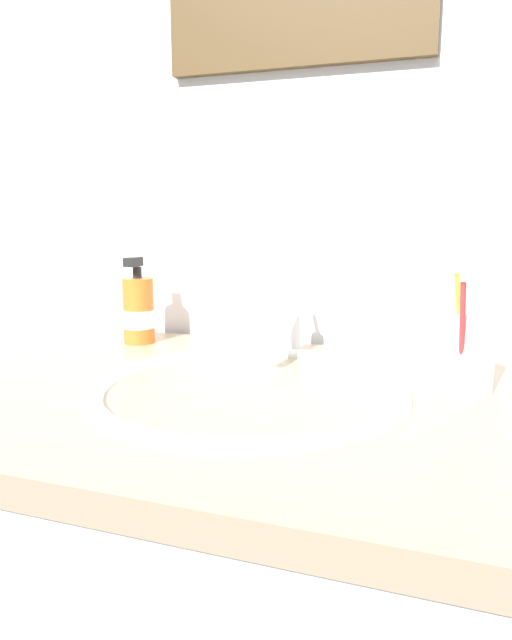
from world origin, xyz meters
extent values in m
cube|color=silver|center=(0.00, 0.34, 1.20)|extent=(2.21, 0.04, 2.40)
cube|color=gray|center=(0.00, 0.00, 0.83)|extent=(1.01, 0.61, 0.04)
ellipsoid|color=white|center=(0.03, 0.01, 0.80)|extent=(0.37, 0.37, 0.10)
torus|color=white|center=(0.03, 0.01, 0.85)|extent=(0.42, 0.42, 0.02)
cylinder|color=#595B60|center=(0.03, 0.01, 0.75)|extent=(0.03, 0.03, 0.01)
cylinder|color=silver|center=(0.03, 0.23, 0.89)|extent=(0.02, 0.02, 0.08)
cylinder|color=silver|center=(0.03, 0.17, 0.90)|extent=(0.02, 0.12, 0.07)
cylinder|color=silver|center=(0.03, 0.24, 0.94)|extent=(0.01, 0.05, 0.01)
cylinder|color=white|center=(0.30, 0.10, 0.91)|extent=(0.07, 0.07, 0.11)
cylinder|color=red|center=(0.29, 0.06, 0.94)|extent=(0.01, 0.05, 0.16)
cube|color=white|center=(0.29, 0.04, 1.02)|extent=(0.01, 0.02, 0.03)
cylinder|color=yellow|center=(0.29, 0.08, 0.94)|extent=(0.03, 0.03, 0.17)
cube|color=white|center=(0.28, 0.07, 1.02)|extent=(0.02, 0.02, 0.03)
cylinder|color=orange|center=(-0.26, 0.21, 0.91)|extent=(0.06, 0.06, 0.12)
cylinder|color=black|center=(-0.26, 0.21, 0.98)|extent=(0.02, 0.02, 0.02)
cube|color=black|center=(-0.26, 0.20, 1.00)|extent=(0.02, 0.04, 0.02)
cylinder|color=white|center=(-0.26, 0.21, 0.90)|extent=(0.06, 0.06, 0.03)
camera|label=1|loc=(0.28, -0.69, 1.09)|focal=32.70mm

